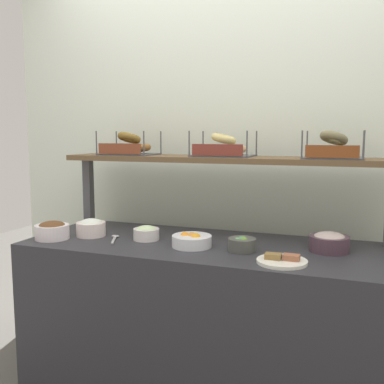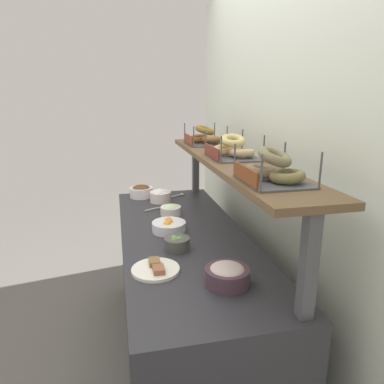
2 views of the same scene
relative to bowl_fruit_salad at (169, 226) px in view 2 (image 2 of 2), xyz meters
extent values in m
plane|color=#595651|center=(0.05, 0.08, -0.88)|extent=(8.00, 8.00, 0.00)
cube|color=silver|center=(0.05, 0.63, 0.32)|extent=(3.05, 0.06, 2.40)
cube|color=#2D2D33|center=(0.05, 0.08, -0.46)|extent=(1.85, 0.70, 0.85)
cube|color=#4C4C51|center=(-0.82, 0.35, 0.17)|extent=(0.05, 0.05, 0.40)
cube|color=#4C4C51|center=(0.91, 0.35, 0.17)|extent=(0.05, 0.05, 0.40)
cube|color=brown|center=(0.05, 0.35, 0.38)|extent=(1.81, 0.32, 0.03)
cylinder|color=white|center=(0.00, 0.00, 0.00)|extent=(0.20, 0.20, 0.06)
sphere|color=#F9A223|center=(0.03, -0.01, 0.02)|extent=(0.05, 0.05, 0.05)
sphere|color=gold|center=(0.02, -0.01, 0.02)|extent=(0.04, 0.04, 0.04)
sphere|color=#EC8F3F|center=(0.00, 0.00, 0.02)|extent=(0.05, 0.05, 0.05)
sphere|color=orange|center=(-0.04, 0.00, 0.02)|extent=(0.05, 0.05, 0.05)
sphere|color=orange|center=(0.00, 0.01, 0.02)|extent=(0.05, 0.05, 0.05)
cylinder|color=white|center=(-0.60, 0.03, 0.01)|extent=(0.16, 0.16, 0.08)
ellipsoid|color=white|center=(-0.60, 0.03, 0.04)|extent=(0.12, 0.12, 0.05)
cylinder|color=#4B4D47|center=(0.25, 0.00, 0.00)|extent=(0.13, 0.13, 0.06)
sphere|color=olive|center=(0.27, -0.01, 0.02)|extent=(0.04, 0.04, 0.04)
sphere|color=#5A9F5F|center=(0.23, -0.01, 0.02)|extent=(0.03, 0.03, 0.03)
sphere|color=#578E5E|center=(0.25, -0.01, 0.02)|extent=(0.04, 0.04, 0.04)
sphere|color=#4E955B|center=(0.24, 0.03, 0.02)|extent=(0.03, 0.03, 0.03)
sphere|color=#6B9F53|center=(0.26, 0.01, 0.02)|extent=(0.03, 0.03, 0.03)
cylinder|color=white|center=(-0.75, -0.10, 0.01)|extent=(0.18, 0.18, 0.08)
ellipsoid|color=brown|center=(-0.75, -0.10, 0.04)|extent=(0.14, 0.14, 0.05)
cylinder|color=#4A3340|center=(0.64, 0.15, 0.00)|extent=(0.19, 0.19, 0.07)
ellipsoid|color=beige|center=(0.64, 0.15, 0.04)|extent=(0.15, 0.15, 0.05)
cylinder|color=white|center=(-0.28, 0.06, 0.00)|extent=(0.14, 0.14, 0.06)
ellipsoid|color=#D3EFB3|center=(-0.28, 0.06, 0.02)|extent=(0.11, 0.11, 0.04)
cylinder|color=white|center=(0.46, -0.13, -0.02)|extent=(0.22, 0.22, 0.01)
cube|color=olive|center=(0.43, -0.13, 0.00)|extent=(0.07, 0.05, 0.02)
cube|color=#9D5E40|center=(0.50, -0.12, 0.00)|extent=(0.07, 0.05, 0.02)
cube|color=#B7B7BC|center=(-0.69, 0.14, -0.03)|extent=(0.08, 0.13, 0.01)
ellipsoid|color=#B7B7BC|center=(-0.73, 0.22, -0.02)|extent=(0.04, 0.03, 0.01)
cube|color=#B7B7BC|center=(-0.42, -0.04, -0.03)|extent=(0.07, 0.13, 0.01)
ellipsoid|color=#B7B7BC|center=(-0.45, 0.04, -0.02)|extent=(0.04, 0.03, 0.01)
cube|color=#4C4C51|center=(-0.52, 0.35, 0.40)|extent=(0.32, 0.24, 0.01)
cylinder|color=#4C4C51|center=(-0.68, 0.23, 0.47)|extent=(0.01, 0.01, 0.14)
cylinder|color=#4C4C51|center=(-0.37, 0.23, 0.47)|extent=(0.01, 0.01, 0.14)
cylinder|color=#4C4C51|center=(-0.68, 0.46, 0.47)|extent=(0.01, 0.01, 0.14)
cylinder|color=#4C4C51|center=(-0.37, 0.46, 0.47)|extent=(0.01, 0.01, 0.14)
cube|color=brown|center=(-0.52, 0.23, 0.44)|extent=(0.27, 0.01, 0.06)
torus|color=brown|center=(-0.58, 0.32, 0.43)|extent=(0.20, 0.20, 0.06)
torus|color=brown|center=(-0.48, 0.38, 0.44)|extent=(0.18, 0.18, 0.06)
torus|color=olive|center=(-0.52, 0.35, 0.50)|extent=(0.19, 0.19, 0.08)
cube|color=#4C4C51|center=(0.05, 0.36, 0.40)|extent=(0.33, 0.24, 0.01)
cylinder|color=#4C4C51|center=(-0.11, 0.24, 0.47)|extent=(0.01, 0.01, 0.14)
cylinder|color=#4C4C51|center=(0.21, 0.24, 0.47)|extent=(0.01, 0.01, 0.14)
cylinder|color=#4C4C51|center=(-0.11, 0.47, 0.47)|extent=(0.01, 0.01, 0.14)
cylinder|color=#4C4C51|center=(0.21, 0.47, 0.47)|extent=(0.01, 0.01, 0.14)
cube|color=maroon|center=(0.05, 0.24, 0.44)|extent=(0.28, 0.01, 0.06)
torus|color=tan|center=(0.00, 0.33, 0.44)|extent=(0.19, 0.19, 0.06)
torus|color=tan|center=(0.10, 0.39, 0.43)|extent=(0.18, 0.18, 0.05)
torus|color=#CDBA72|center=(0.05, 0.36, 0.49)|extent=(0.15, 0.14, 0.07)
cube|color=#4C4C51|center=(0.63, 0.33, 0.40)|extent=(0.29, 0.24, 0.01)
cylinder|color=#4C4C51|center=(0.49, 0.22, 0.47)|extent=(0.01, 0.01, 0.14)
cylinder|color=#4C4C51|center=(0.78, 0.22, 0.47)|extent=(0.01, 0.01, 0.14)
cylinder|color=#4C4C51|center=(0.49, 0.45, 0.47)|extent=(0.01, 0.01, 0.14)
cylinder|color=#4C4C51|center=(0.78, 0.45, 0.47)|extent=(0.01, 0.01, 0.14)
cube|color=brown|center=(0.63, 0.21, 0.44)|extent=(0.25, 0.01, 0.06)
torus|color=#7B664C|center=(0.58, 0.30, 0.43)|extent=(0.17, 0.17, 0.06)
torus|color=olive|center=(0.68, 0.37, 0.43)|extent=(0.19, 0.19, 0.05)
torus|color=#797150|center=(0.63, 0.33, 0.50)|extent=(0.20, 0.20, 0.09)
camera|label=1|loc=(0.75, -2.02, 0.52)|focal=41.87mm
camera|label=2|loc=(1.89, -0.28, 0.73)|focal=32.61mm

